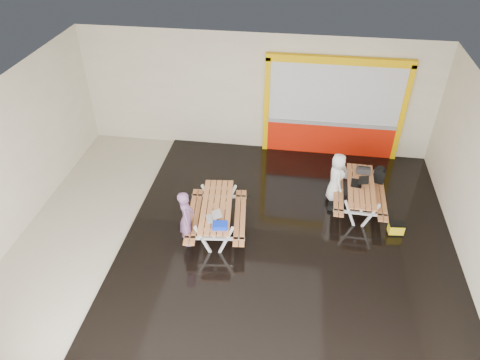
% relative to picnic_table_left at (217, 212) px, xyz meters
% --- Properties ---
extents(room, '(10.02, 8.02, 3.52)m').
position_rel_picnic_table_left_xyz_m(room, '(0.43, -0.15, 1.15)').
color(room, beige).
rests_on(room, ground).
extents(deck, '(7.50, 7.98, 0.05)m').
position_rel_picnic_table_left_xyz_m(deck, '(1.68, -0.15, -0.57)').
color(deck, black).
rests_on(deck, room).
extents(kiosk, '(3.88, 0.16, 3.00)m').
position_rel_picnic_table_left_xyz_m(kiosk, '(2.63, 3.78, 0.84)').
color(kiosk, red).
rests_on(kiosk, room).
extents(picnic_table_left, '(1.52, 2.08, 0.78)m').
position_rel_picnic_table_left_xyz_m(picnic_table_left, '(0.00, 0.00, 0.00)').
color(picnic_table_left, '#D1824B').
rests_on(picnic_table_left, deck).
extents(picnic_table_right, '(1.30, 1.88, 0.74)m').
position_rel_picnic_table_left_xyz_m(picnic_table_right, '(3.33, 1.31, -0.03)').
color(picnic_table_right, '#D1824B').
rests_on(picnic_table_right, deck).
extents(person_left, '(0.42, 0.56, 1.39)m').
position_rel_picnic_table_left_xyz_m(person_left, '(-0.56, -0.56, 0.22)').
color(person_left, '#754C77').
rests_on(person_left, deck).
extents(person_right, '(0.51, 0.69, 1.31)m').
position_rel_picnic_table_left_xyz_m(person_right, '(2.74, 1.52, 0.17)').
color(person_right, white).
rests_on(person_right, deck).
extents(laptop_left, '(0.41, 0.40, 0.14)m').
position_rel_picnic_table_left_xyz_m(laptop_left, '(0.02, -0.45, 0.23)').
color(laptop_left, silver).
rests_on(laptop_left, picnic_table_left).
extents(laptop_right, '(0.45, 0.41, 0.17)m').
position_rel_picnic_table_left_xyz_m(laptop_right, '(3.27, 1.35, 0.20)').
color(laptop_right, black).
rests_on(laptop_right, picnic_table_right).
extents(blue_pouch, '(0.35, 0.27, 0.09)m').
position_rel_picnic_table_left_xyz_m(blue_pouch, '(0.21, -0.70, 0.23)').
color(blue_pouch, '#0A2BCC').
rests_on(blue_pouch, picnic_table_left).
extents(toolbox, '(0.35, 0.19, 0.20)m').
position_rel_picnic_table_left_xyz_m(toolbox, '(3.41, 1.84, 0.22)').
color(toolbox, black).
rests_on(toolbox, picnic_table_right).
extents(backpack, '(0.32, 0.25, 0.47)m').
position_rel_picnic_table_left_xyz_m(backpack, '(3.83, 1.89, 0.07)').
color(backpack, black).
rests_on(backpack, picnic_table_right).
extents(dark_case, '(0.38, 0.30, 0.13)m').
position_rel_picnic_table_left_xyz_m(dark_case, '(2.77, 1.18, -0.48)').
color(dark_case, black).
rests_on(dark_case, deck).
extents(fluke_bag, '(0.38, 0.27, 0.31)m').
position_rel_picnic_table_left_xyz_m(fluke_bag, '(4.14, 0.45, -0.40)').
color(fluke_bag, black).
rests_on(fluke_bag, deck).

